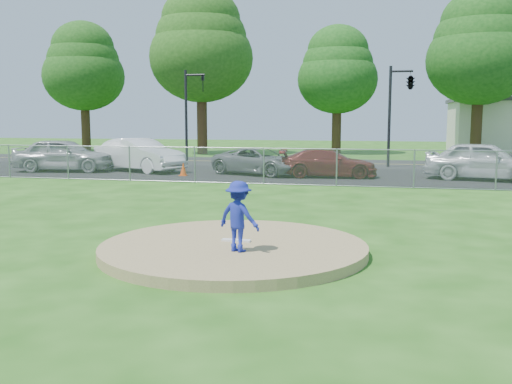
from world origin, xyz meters
The scene contains 19 objects.
ground centered at (0.00, 10.00, 0.00)m, with size 120.00×120.00×0.00m, color #1C4F11.
pitchers_mound centered at (0.00, 0.00, 0.10)m, with size 5.40×5.40×0.20m, color #917B4F.
pitching_rubber centered at (0.00, 0.20, 0.22)m, with size 0.60×0.15×0.04m, color white.
chain_link_fence centered at (0.00, 12.00, 0.75)m, with size 40.00×0.06×1.50m, color gray.
parking_lot centered at (0.00, 16.50, 0.01)m, with size 50.00×8.00×0.01m, color black.
street centered at (0.00, 24.00, 0.00)m, with size 60.00×7.00×0.01m, color black.
tree_far_left centered at (-22.00, 33.00, 7.06)m, with size 6.72×6.72×10.74m.
tree_left centered at (-11.00, 31.00, 8.24)m, with size 7.84×7.84×12.53m.
tree_center centered at (-1.00, 34.00, 6.47)m, with size 6.16×6.16×9.84m.
tree_right centered at (9.00, 32.00, 7.65)m, with size 7.28×7.28×11.63m.
traffic_signal_left centered at (-8.76, 22.00, 3.36)m, with size 1.28×0.20×5.60m.
traffic_signal_center centered at (3.97, 22.00, 4.61)m, with size 1.42×2.48×5.60m.
pitcher centered at (0.28, -0.64, 0.87)m, with size 0.87×0.50×1.35m, color #1B2696.
traffic_cone centered at (-6.48, 14.59, 0.33)m, with size 0.33×0.33×0.65m, color #EB4C0C.
parked_car_silver centered at (-13.26, 15.34, 0.86)m, with size 2.02×5.01×1.71m, color #A5A5A9.
parked_car_white centered at (-9.46, 16.23, 0.86)m, with size 1.79×5.14×1.69m, color white.
parked_car_gray centered at (-3.07, 15.94, 0.66)m, with size 2.16×4.69×1.30m, color slate.
parked_car_darkred centered at (0.29, 15.49, 0.66)m, with size 1.83×4.49×1.30m, color maroon.
parked_car_pearl centered at (7.13, 15.77, 0.87)m, with size 2.02×5.02×1.71m, color silver.
Camera 1 is at (3.01, -10.93, 2.71)m, focal length 40.00 mm.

